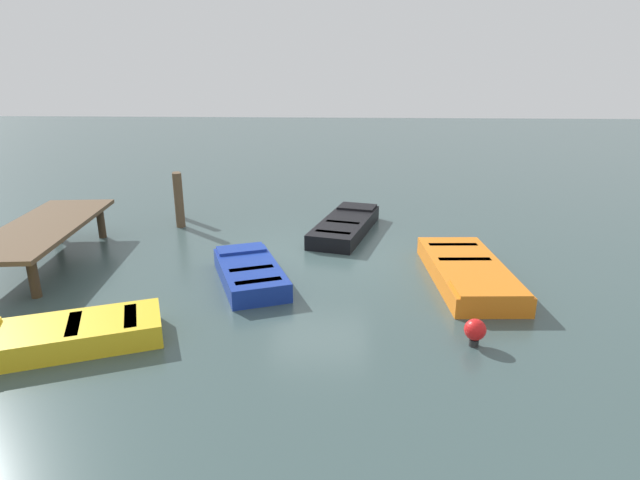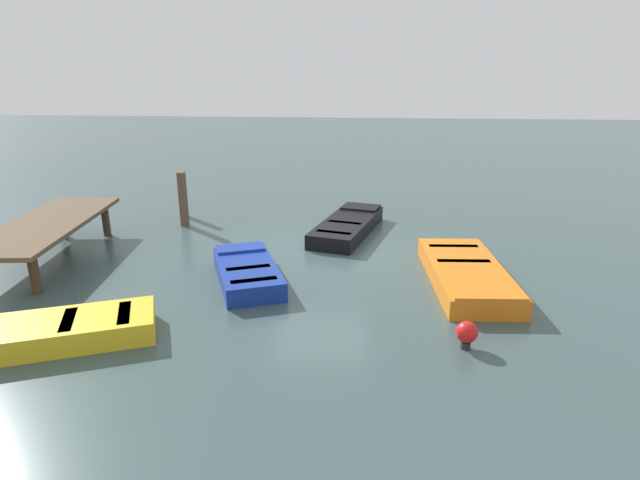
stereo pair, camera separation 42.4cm
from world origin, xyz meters
TOP-DOWN VIEW (x-y plane):
  - ground_plane at (0.00, 0.00)m, footprint 80.00×80.00m
  - dock_segment at (-1.06, 6.42)m, footprint 5.13×2.31m
  - rowboat_black at (1.77, -0.62)m, footprint 3.72×2.05m
  - rowboat_blue at (-1.94, 1.41)m, footprint 2.88×2.08m
  - rowboat_yellow at (-4.89, 4.06)m, footprint 2.33×3.43m
  - rowboat_orange at (-1.63, -3.31)m, footprint 3.79×1.72m
  - mooring_piling_far_right at (2.10, 4.21)m, footprint 0.26×0.26m
  - mooring_piling_center at (3.08, 4.56)m, footprint 0.24×0.24m
  - marker_buoy at (-4.44, -2.81)m, footprint 0.36×0.36m

SIDE VIEW (x-z plane):
  - ground_plane at x=0.00m, z-range 0.00..0.00m
  - rowboat_orange at x=-1.63m, z-range -0.01..0.45m
  - rowboat_black at x=1.77m, z-range -0.01..0.45m
  - rowboat_yellow at x=-4.89m, z-range -0.01..0.45m
  - rowboat_blue at x=-1.94m, z-range -0.01..0.45m
  - marker_buoy at x=-4.44m, z-range 0.05..0.53m
  - mooring_piling_center at x=3.08m, z-range 0.00..1.44m
  - mooring_piling_far_right at x=2.10m, z-range 0.00..1.59m
  - dock_segment at x=-1.06m, z-range 0.36..1.31m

